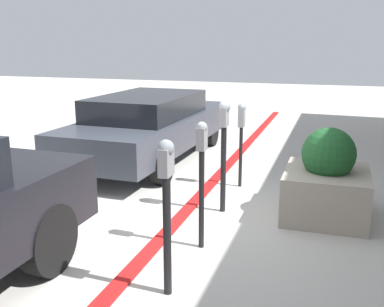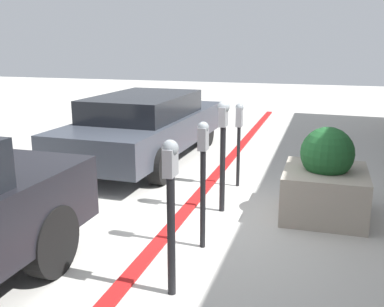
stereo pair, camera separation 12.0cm
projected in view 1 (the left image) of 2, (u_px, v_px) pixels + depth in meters
name	position (u px, v px, depth m)	size (l,w,h in m)	color
ground_plane	(184.00, 222.00, 5.76)	(40.00, 40.00, 0.00)	beige
curb_strip	(178.00, 220.00, 5.78)	(19.00, 0.16, 0.04)	red
parking_meter_nearest	(167.00, 194.00, 3.91)	(0.17, 0.15, 1.45)	black
parking_meter_second	(202.00, 165.00, 4.85)	(0.14, 0.12, 1.44)	black
parking_meter_middle	(224.00, 137.00, 5.90)	(0.19, 0.16, 1.51)	black
parking_meter_fourth	(241.00, 128.00, 6.97)	(0.15, 0.13, 1.34)	black
planter_box	(326.00, 182.00, 5.86)	(1.20, 1.06, 1.20)	#A39989
parked_car_middle	(151.00, 124.00, 8.70)	(4.80, 1.88, 1.29)	#383D47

